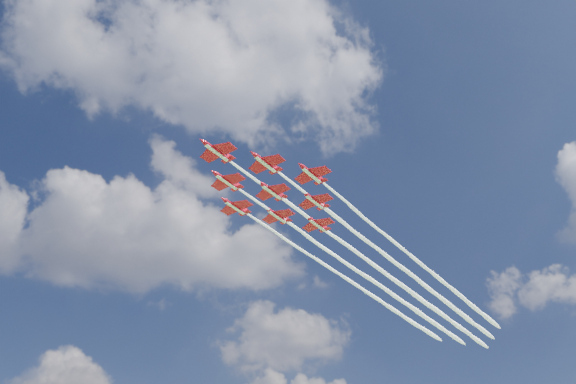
% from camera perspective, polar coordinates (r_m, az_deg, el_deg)
% --- Properties ---
extents(jet_lead, '(98.26, 97.71, 2.67)m').
position_cam_1_polar(jet_lead, '(176.87, 7.30, -6.36)').
color(jet_lead, '#AE091B').
extents(jet_row2_port, '(98.26, 97.71, 2.67)m').
position_cam_1_polar(jet_row2_port, '(182.63, 10.69, -6.96)').
color(jet_row2_port, '#AE091B').
extents(jet_row2_starb, '(98.26, 97.71, 2.67)m').
position_cam_1_polar(jet_row2_starb, '(187.74, 7.28, -8.07)').
color(jet_row2_starb, '#AE091B').
extents(jet_row3_port, '(98.26, 97.71, 2.67)m').
position_cam_1_polar(jet_row3_port, '(188.99, 13.86, -7.50)').
color(jet_row3_port, '#AE091B').
extents(jet_row3_centre, '(98.26, 97.71, 2.67)m').
position_cam_1_polar(jet_row3_centre, '(193.53, 10.49, -8.59)').
color(jet_row3_centre, '#AE091B').
extents(jet_row3_starb, '(98.26, 97.71, 2.67)m').
position_cam_1_polar(jet_row3_starb, '(198.76, 7.26, -9.59)').
color(jet_row3_starb, '#AE091B').
extents(jet_row4_port, '(98.26, 97.71, 2.67)m').
position_cam_1_polar(jet_row4_port, '(199.89, 13.51, -9.05)').
color(jet_row4_port, '#AE091B').
extents(jet_row4_starb, '(98.26, 97.71, 2.67)m').
position_cam_1_polar(jet_row4_starb, '(204.58, 10.31, -10.04)').
color(jet_row4_starb, '#AE091B').
extents(jet_tail, '(98.26, 97.71, 2.67)m').
position_cam_1_polar(jet_tail, '(210.93, 13.19, -10.44)').
color(jet_tail, '#AE091B').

